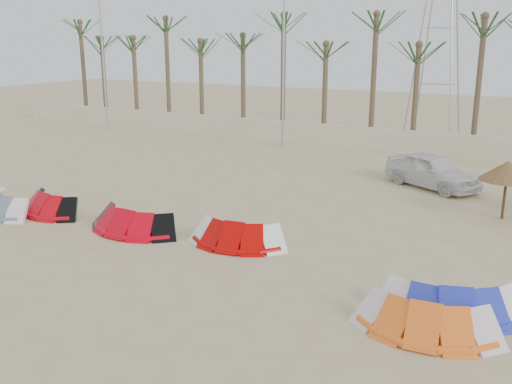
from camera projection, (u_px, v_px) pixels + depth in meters
The scene contains 14 objects.
ground at pixel (142, 294), 14.60m from camera, with size 120.00×120.00×0.00m, color #C4B487.
boundary_wall at pixel (391, 140), 32.98m from camera, with size 60.00×0.30×1.30m, color beige.
palm_line at pixel (416, 37), 32.43m from camera, with size 52.00×4.00×7.70m.
lamp_a at pixel (103, 47), 39.36m from camera, with size 1.25×0.14×11.00m.
lamp_b at pixel (284, 49), 32.77m from camera, with size 1.25×0.14×11.00m.
pylon at pixel (431, 138), 37.74m from camera, with size 3.00×3.00×14.00m, color #A5A8AD, non-canonical shape.
kite_grey at pixel (9, 202), 21.39m from camera, with size 3.35×2.22×0.90m.
kite_red_left at pixel (54, 202), 21.35m from camera, with size 3.13×1.89×0.90m.
kite_red_mid at pixel (138, 218), 19.41m from camera, with size 3.44×1.59×0.90m.
kite_red_right at pixel (241, 231), 18.11m from camera, with size 3.30×1.88×0.90m.
kite_orange at pixel (429, 312), 12.72m from camera, with size 3.26×1.76×0.90m.
kite_blue at pixel (456, 295), 13.58m from camera, with size 3.78×2.45×0.90m.
parasol_left at pixel (507, 171), 20.24m from camera, with size 1.95×1.95×2.15m.
car at pixel (433, 171), 24.89m from camera, with size 1.78×4.42×1.51m, color silver.
Camera 1 is at (9.10, -10.29, 6.32)m, focal length 40.00 mm.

